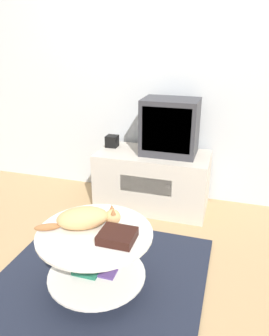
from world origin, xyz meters
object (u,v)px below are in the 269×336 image
(tv, at_px, (170,127))
(speaker, at_px, (112,141))
(cat, at_px, (85,218))
(dvd_box, at_px, (117,236))

(tv, xyz_separation_m, speaker, (-0.60, 0.04, -0.20))
(cat, bearing_deg, tv, 48.63)
(dvd_box, bearing_deg, speaker, 111.96)
(tv, height_order, speaker, tv)
(tv, xyz_separation_m, cat, (-0.28, -1.29, -0.29))
(dvd_box, bearing_deg, cat, 162.52)
(speaker, bearing_deg, tv, -3.49)
(tv, distance_m, speaker, 0.63)
(tv, relative_size, speaker, 4.56)
(dvd_box, bearing_deg, tv, 88.76)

